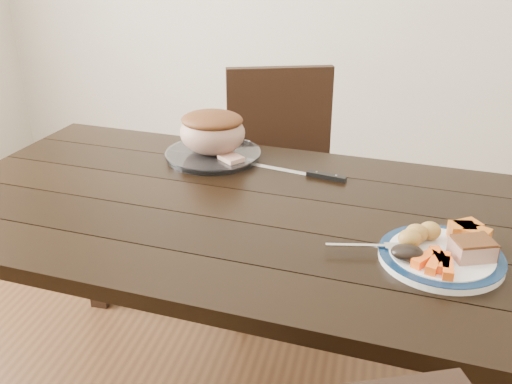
% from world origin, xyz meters
% --- Properties ---
extents(dining_table, '(1.68, 1.05, 0.75)m').
position_xyz_m(dining_table, '(0.00, 0.00, 0.66)').
color(dining_table, black).
rests_on(dining_table, ground).
extents(chair_far, '(0.54, 0.54, 0.93)m').
position_xyz_m(chair_far, '(0.01, 0.73, 0.52)').
color(chair_far, black).
rests_on(chair_far, ground).
extents(dinner_plate, '(0.27, 0.27, 0.02)m').
position_xyz_m(dinner_plate, '(0.54, -0.17, 0.76)').
color(dinner_plate, white).
rests_on(dinner_plate, dining_table).
extents(plate_rim, '(0.27, 0.27, 0.02)m').
position_xyz_m(plate_rim, '(0.54, -0.17, 0.77)').
color(plate_rim, '#0C223E').
rests_on(plate_rim, dinner_plate).
extents(serving_platter, '(0.30, 0.30, 0.02)m').
position_xyz_m(serving_platter, '(-0.14, 0.30, 0.76)').
color(serving_platter, white).
rests_on(serving_platter, dining_table).
extents(pork_slice, '(0.10, 0.09, 0.04)m').
position_xyz_m(pork_slice, '(0.60, -0.18, 0.79)').
color(pork_slice, tan).
rests_on(pork_slice, dinner_plate).
extents(roasted_potatoes, '(0.10, 0.10, 0.04)m').
position_xyz_m(roasted_potatoes, '(0.48, -0.14, 0.79)').
color(roasted_potatoes, gold).
rests_on(roasted_potatoes, dinner_plate).
extents(carrot_batons, '(0.09, 0.11, 0.02)m').
position_xyz_m(carrot_batons, '(0.52, -0.23, 0.78)').
color(carrot_batons, '#FD5D15').
rests_on(carrot_batons, dinner_plate).
extents(pumpkin_wedges, '(0.10, 0.09, 0.04)m').
position_xyz_m(pumpkin_wedges, '(0.60, -0.10, 0.79)').
color(pumpkin_wedges, orange).
rests_on(pumpkin_wedges, dinner_plate).
extents(dark_mushroom, '(0.07, 0.05, 0.03)m').
position_xyz_m(dark_mushroom, '(0.46, -0.22, 0.79)').
color(dark_mushroom, black).
rests_on(dark_mushroom, dinner_plate).
extents(fork, '(0.18, 0.05, 0.00)m').
position_xyz_m(fork, '(0.38, -0.18, 0.77)').
color(fork, silver).
rests_on(fork, dinner_plate).
extents(roast_joint, '(0.21, 0.18, 0.14)m').
position_xyz_m(roast_joint, '(-0.14, 0.30, 0.83)').
color(roast_joint, tan).
rests_on(roast_joint, serving_platter).
extents(cut_slice, '(0.09, 0.09, 0.02)m').
position_xyz_m(cut_slice, '(-0.06, 0.25, 0.78)').
color(cut_slice, tan).
rests_on(cut_slice, serving_platter).
extents(carving_knife, '(0.32, 0.09, 0.01)m').
position_xyz_m(carving_knife, '(0.20, 0.23, 0.76)').
color(carving_knife, silver).
rests_on(carving_knife, dining_table).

